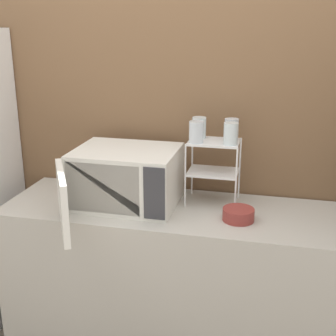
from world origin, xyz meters
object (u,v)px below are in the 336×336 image
object	(u,v)px
dish_rack	(213,159)
glass_front_right	(231,134)
bowl	(238,215)
glass_back_left	(199,128)
microwave	(124,178)
glass_back_right	(231,129)
glass_front_left	(196,132)

from	to	relation	value
dish_rack	glass_front_right	xyz separation A→B (m)	(0.09, -0.05, 0.16)
dish_rack	bowl	bearing A→B (deg)	-52.44
glass_front_right	glass_back_left	bearing A→B (deg)	151.44
microwave	dish_rack	world-z (taller)	dish_rack
dish_rack	glass_back_right	bearing A→B (deg)	30.61
glass_front_left	glass_front_right	xyz separation A→B (m)	(0.18, 0.01, 0.00)
microwave	glass_back_left	bearing A→B (deg)	27.28
dish_rack	glass_front_left	distance (m)	0.19
microwave	glass_front_right	bearing A→B (deg)	9.47
microwave	bowl	xyz separation A→B (m)	(0.64, -0.07, -0.13)
microwave	dish_rack	xyz separation A→B (m)	(0.47, 0.15, 0.10)
glass_back_left	glass_front_right	bearing A→B (deg)	-28.56
microwave	glass_back_right	size ratio (longest dim) A/B	7.19
microwave	bowl	size ratio (longest dim) A/B	5.11
microwave	glass_front_left	xyz separation A→B (m)	(0.38, 0.09, 0.26)
microwave	glass_back_right	distance (m)	0.64
microwave	glass_front_left	world-z (taller)	glass_front_left
glass_front_right	glass_back_left	size ratio (longest dim) A/B	1.00
glass_front_right	glass_back_right	bearing A→B (deg)	94.30
microwave	bowl	world-z (taller)	microwave
microwave	dish_rack	size ratio (longest dim) A/B	2.34
glass_back_right	glass_back_left	distance (m)	0.18
glass_back_left	bowl	distance (m)	0.53
glass_front_left	glass_front_right	distance (m)	0.18
glass_back_right	glass_back_left	size ratio (longest dim) A/B	1.00
microwave	glass_front_left	distance (m)	0.47
dish_rack	glass_back_left	distance (m)	0.19
dish_rack	glass_back_right	size ratio (longest dim) A/B	3.08
glass_front_left	bowl	world-z (taller)	glass_front_left
glass_back_right	glass_back_left	world-z (taller)	same
glass_back_right	glass_front_right	xyz separation A→B (m)	(0.01, -0.10, 0.00)
dish_rack	glass_front_left	bearing A→B (deg)	-146.68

